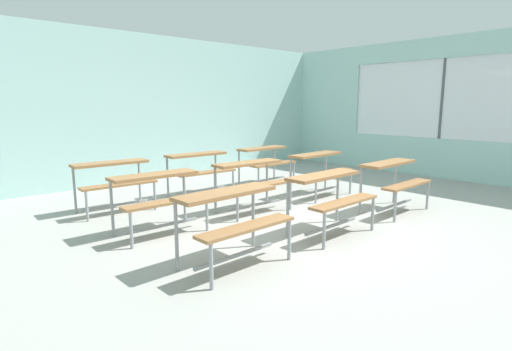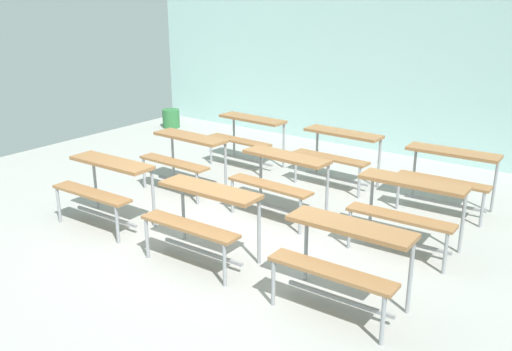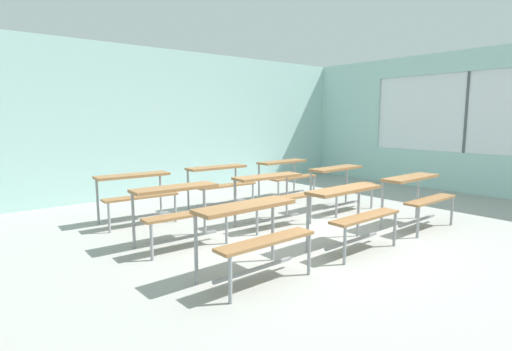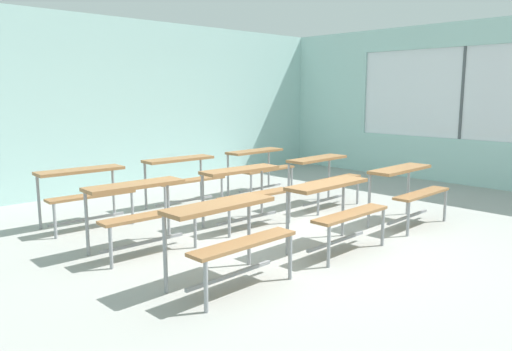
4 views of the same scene
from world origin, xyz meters
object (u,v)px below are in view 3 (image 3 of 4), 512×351
object	(u,v)px
desk_bench_r2c2	(286,170)
desk_bench_r2c1	(220,177)
desk_bench_r0c1	(351,204)
desk_bench_r1c0	(179,202)
desk_bench_r0c2	(417,189)
desk_bench_r0c0	(253,224)
desk_bench_r2c0	(136,187)
desk_bench_r1c2	(341,178)
desk_bench_r1c1	(272,188)

from	to	relation	value
desk_bench_r2c2	desk_bench_r2c1	bearing A→B (deg)	175.86
desk_bench_r0c1	desk_bench_r1c0	distance (m)	2.12
desk_bench_r0c2	desk_bench_r2c1	world-z (taller)	same
desk_bench_r0c0	desk_bench_r2c1	bearing A→B (deg)	60.75
desk_bench_r1c0	desk_bench_r2c0	world-z (taller)	same
desk_bench_r0c2	desk_bench_r1c2	distance (m)	1.41
desk_bench_r0c1	desk_bench_r1c2	distance (m)	2.10
desk_bench_r1c1	desk_bench_r2c1	distance (m)	1.41
desk_bench_r1c2	desk_bench_r2c0	xyz separation A→B (m)	(-3.11, 1.40, 0.00)
desk_bench_r0c2	desk_bench_r2c2	bearing A→B (deg)	89.39
desk_bench_r1c2	desk_bench_r2c1	world-z (taller)	same
desk_bench_r0c0	desk_bench_r0c2	size ratio (longest dim) A/B	1.00
desk_bench_r1c1	desk_bench_r2c0	xyz separation A→B (m)	(-1.53, 1.39, 0.00)
desk_bench_r2c0	desk_bench_r2c1	size ratio (longest dim) A/B	1.00
desk_bench_r2c1	desk_bench_r1c2	bearing A→B (deg)	-40.12
desk_bench_r2c1	desk_bench_r2c2	distance (m)	1.54
desk_bench_r0c1	desk_bench_r0c0	bearing A→B (deg)	177.89
desk_bench_r0c0	desk_bench_r0c1	xyz separation A→B (m)	(1.51, -0.03, 0.00)
desk_bench_r1c0	desk_bench_r2c0	xyz separation A→B (m)	(0.01, 1.39, 0.00)
desk_bench_r1c1	desk_bench_r2c2	distance (m)	2.06
desk_bench_r0c0	desk_bench_r1c1	size ratio (longest dim) A/B	0.98
desk_bench_r0c0	desk_bench_r2c0	world-z (taller)	same
desk_bench_r2c1	desk_bench_r0c0	bearing A→B (deg)	-116.03
desk_bench_r2c2	desk_bench_r1c0	bearing A→B (deg)	-158.30
desk_bench_r2c2	desk_bench_r1c2	bearing A→B (deg)	-90.78
desk_bench_r1c2	desk_bench_r2c0	distance (m)	3.41
desk_bench_r2c0	desk_bench_r2c1	distance (m)	1.55
desk_bench_r0c1	desk_bench_r0c2	world-z (taller)	same
desk_bench_r0c2	desk_bench_r1c1	xyz separation A→B (m)	(-1.57, 1.41, 0.00)
desk_bench_r0c1	desk_bench_r2c0	distance (m)	3.22
desk_bench_r0c0	desk_bench_r2c1	size ratio (longest dim) A/B	0.99
desk_bench_r0c1	desk_bench_r2c2	xyz separation A→B (m)	(1.53, 2.77, 0.00)
desk_bench_r0c2	desk_bench_r1c2	world-z (taller)	same
desk_bench_r0c1	desk_bench_r1c2	size ratio (longest dim) A/B	0.99
desk_bench_r1c0	desk_bench_r2c1	bearing A→B (deg)	44.01
desk_bench_r0c1	desk_bench_r1c1	world-z (taller)	same
desk_bench_r1c0	desk_bench_r2c1	size ratio (longest dim) A/B	1.00
desk_bench_r1c0	desk_bench_r1c1	world-z (taller)	same
desk_bench_r0c2	desk_bench_r1c0	distance (m)	3.42
desk_bench_r1c1	desk_bench_r1c2	xyz separation A→B (m)	(1.58, -0.01, 0.00)
desk_bench_r2c0	desk_bench_r0c1	bearing A→B (deg)	-58.38
desk_bench_r0c1	desk_bench_r2c1	bearing A→B (deg)	89.37
desk_bench_r0c0	desk_bench_r1c2	xyz separation A→B (m)	(3.06, 1.38, 0.00)
desk_bench_r0c1	desk_bench_r1c0	xyz separation A→B (m)	(-1.57, 1.42, 0.00)
desk_bench_r1c1	desk_bench_r2c1	size ratio (longest dim) A/B	1.01
desk_bench_r1c1	desk_bench_r2c2	bearing A→B (deg)	43.98
desk_bench_r1c0	desk_bench_r2c2	xyz separation A→B (m)	(3.10, 1.35, 0.00)
desk_bench_r2c1	desk_bench_r1c0	bearing A→B (deg)	-135.72
desk_bench_r0c1	desk_bench_r1c1	xyz separation A→B (m)	(-0.03, 1.42, 0.00)
desk_bench_r1c1	desk_bench_r1c2	bearing A→B (deg)	2.75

